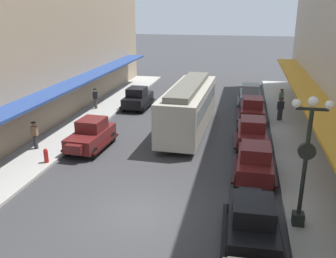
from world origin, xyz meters
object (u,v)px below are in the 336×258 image
object	(u,v)px
parked_car_5	(252,220)
pedestrian_3	(281,99)
pedestrian_1	(279,109)
fire_hydrant	(46,155)
parked_car_3	(255,160)
parked_car_1	(252,131)
parked_car_7	(138,97)
parked_car_2	(250,95)
pedestrian_0	(35,135)
pedestrian_2	(95,98)
streetcar	(189,106)
parked_car_6	(252,109)
parked_car_0	(91,134)
lamp_post_with_clock	(306,158)
pedestrian_4	(281,109)

from	to	relation	value
parked_car_5	pedestrian_3	bearing A→B (deg)	82.53
pedestrian_1	fire_hydrant	bearing A→B (deg)	-140.44
parked_car_3	parked_car_1	bearing A→B (deg)	91.42
parked_car_5	parked_car_7	xyz separation A→B (m)	(-9.37, 17.11, 0.00)
pedestrian_3	parked_car_2	bearing A→B (deg)	155.53
pedestrian_1	pedestrian_0	bearing A→B (deg)	-148.46
pedestrian_0	pedestrian_2	distance (m)	9.26
parked_car_5	pedestrian_3	xyz separation A→B (m)	(2.47, 18.81, 0.07)
parked_car_2	parked_car_7	xyz separation A→B (m)	(-9.32, -2.85, 0.00)
streetcar	pedestrian_2	xyz separation A→B (m)	(-8.44, 3.99, -0.89)
parked_car_6	pedestrian_0	bearing A→B (deg)	-144.75
fire_hydrant	pedestrian_1	bearing A→B (deg)	39.56
pedestrian_3	pedestrian_1	bearing A→B (deg)	-96.69
parked_car_5	fire_hydrant	distance (m)	11.95
parked_car_2	parked_car_6	xyz separation A→B (m)	(0.16, -4.44, 0.00)
pedestrian_3	parked_car_1	bearing A→B (deg)	-105.41
parked_car_1	parked_car_3	bearing A→B (deg)	-88.58
parked_car_6	pedestrian_0	distance (m)	15.58
parked_car_1	pedestrian_0	bearing A→B (deg)	-164.33
parked_car_0	pedestrian_0	bearing A→B (deg)	-161.59
parked_car_0	lamp_post_with_clock	world-z (taller)	lamp_post_with_clock
streetcar	fire_hydrant	xyz separation A→B (m)	(-6.76, -7.02, -1.34)
pedestrian_0	pedestrian_1	size ratio (longest dim) A/B	1.00
parked_car_6	lamp_post_with_clock	size ratio (longest dim) A/B	0.83
parked_car_6	pedestrian_0	world-z (taller)	parked_car_6
parked_car_5	pedestrian_4	world-z (taller)	parked_car_5
parked_car_2	streetcar	xyz separation A→B (m)	(-4.14, -8.16, 0.96)
pedestrian_4	streetcar	bearing A→B (deg)	-148.87
pedestrian_0	parked_car_3	bearing A→B (deg)	-4.42
parked_car_2	parked_car_6	size ratio (longest dim) A/B	1.00
parked_car_3	pedestrian_2	size ratio (longest dim) A/B	2.56
parked_car_6	pedestrian_3	size ratio (longest dim) A/B	2.56
parked_car_5	pedestrian_4	size ratio (longest dim) A/B	2.58
parked_car_0	pedestrian_0	size ratio (longest dim) A/B	2.58
pedestrian_1	pedestrian_4	xyz separation A→B (m)	(0.15, 0.13, 0.00)
fire_hydrant	pedestrian_0	world-z (taller)	pedestrian_0
parked_car_6	pedestrian_3	world-z (taller)	parked_car_6
pedestrian_1	pedestrian_3	world-z (taller)	same
fire_hydrant	parked_car_3	bearing A→B (deg)	3.90
parked_car_0	parked_car_7	xyz separation A→B (m)	(0.13, 9.55, 0.00)
parked_car_3	pedestrian_4	bearing A→B (deg)	78.52
parked_car_3	pedestrian_1	distance (m)	10.19
parked_car_6	pedestrian_0	size ratio (longest dim) A/B	2.56
fire_hydrant	pedestrian_0	distance (m)	2.45
parked_car_0	parked_car_1	distance (m)	9.88
parked_car_2	parked_car_5	world-z (taller)	same
parked_car_2	parked_car_7	world-z (taller)	same
parked_car_0	pedestrian_3	xyz separation A→B (m)	(11.96, 11.25, 0.07)
parked_car_0	pedestrian_1	distance (m)	14.06
parked_car_5	parked_car_7	distance (m)	19.50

